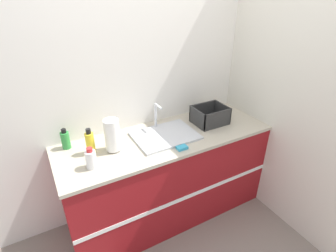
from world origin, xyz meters
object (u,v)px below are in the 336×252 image
paper_towel_roll (112,135)px  bottle_yellow (90,143)px  bottle_white_spray (91,159)px  dish_rack (210,117)px  sink (165,135)px  bottle_green (65,140)px

paper_towel_roll → bottle_yellow: paper_towel_roll is taller
bottle_white_spray → bottle_yellow: bearing=76.5°
paper_towel_roll → dish_rack: paper_towel_roll is taller
paper_towel_roll → bottle_yellow: (-0.17, 0.04, -0.04)m
sink → bottle_white_spray: bearing=-168.5°
sink → bottle_yellow: sink is taller
sink → dish_rack: sink is taller
paper_towel_roll → bottle_white_spray: (-0.22, -0.15, -0.07)m
sink → bottle_green: size_ratio=3.12×
sink → bottle_green: sink is taller
bottle_white_spray → sink: bearing=11.5°
sink → bottle_white_spray: 0.71m
bottle_green → bottle_white_spray: 0.39m
dish_rack → bottle_yellow: bearing=178.4°
sink → bottle_green: bearing=164.2°
paper_towel_roll → bottle_green: (-0.33, 0.22, -0.06)m
paper_towel_roll → dish_rack: (0.98, 0.01, -0.08)m
sink → dish_rack: size_ratio=1.77×
sink → bottle_white_spray: size_ratio=3.24×
bottle_green → bottle_white_spray: bottle_green is taller
bottle_green → bottle_yellow: (0.16, -0.18, 0.02)m
sink → paper_towel_roll: 0.49m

